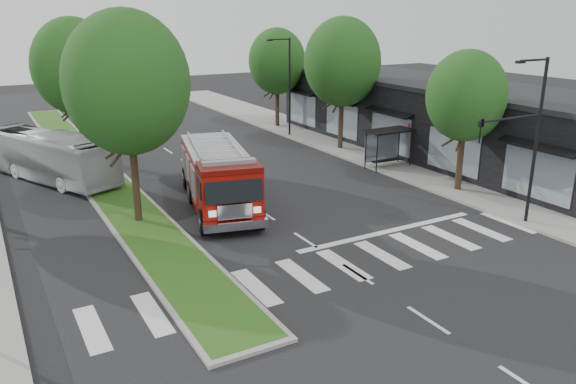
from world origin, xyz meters
name	(u,v)px	position (x,y,z in m)	size (l,w,h in m)	color
ground	(305,240)	(0.00, 0.00, 0.00)	(140.00, 140.00, 0.00)	black
sidewalk_right	(384,158)	(12.50, 10.00, 0.07)	(5.00, 80.00, 0.15)	gray
median	(91,166)	(-6.00, 18.00, 0.08)	(3.00, 50.00, 0.15)	gray
storefront_row	(434,119)	(17.00, 10.00, 2.50)	(8.00, 30.00, 5.00)	black
bus_shelter	(387,138)	(11.20, 8.15, 2.04)	(3.20, 1.60, 2.61)	black
tree_right_near	(466,96)	(11.50, 2.00, 5.51)	(4.40, 4.40, 8.05)	black
tree_right_mid	(342,62)	(11.50, 14.00, 6.49)	(5.60, 5.60, 9.72)	black
tree_right_far	(277,61)	(11.50, 24.00, 5.84)	(5.00, 5.00, 8.73)	black
tree_median_near	(127,83)	(-6.00, 6.00, 6.81)	(5.80, 5.80, 10.16)	black
tree_median_far	(74,66)	(-6.00, 20.00, 6.49)	(5.60, 5.60, 9.72)	black
streetlight_right_near	(525,132)	(9.61, -3.50, 4.67)	(4.08, 0.22, 8.00)	black
streetlight_right_far	(288,83)	(10.35, 20.00, 4.48)	(2.11, 0.20, 8.00)	black
fire_engine	(218,177)	(-1.58, 6.31, 1.64)	(5.13, 10.25, 3.41)	#5B0804
city_bus	(50,156)	(-8.66, 16.02, 1.51)	(2.54, 10.87, 3.03)	silver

